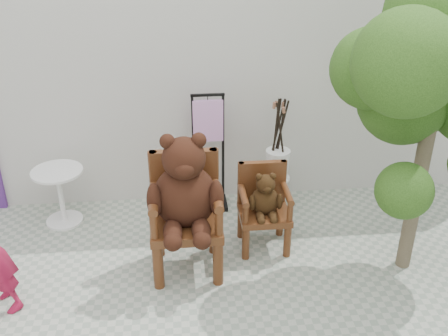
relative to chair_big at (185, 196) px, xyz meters
name	(u,v)px	position (x,y,z in m)	size (l,w,h in m)	color
back_wall	(189,76)	(0.14, 1.99, 0.62)	(9.00, 1.00, 3.00)	beige
chair_big	(185,196)	(0.00, 0.00, 0.00)	(0.76, 0.82, 1.57)	#42200E
chair_small	(264,201)	(0.87, 0.34, -0.31)	(0.55, 0.51, 0.96)	#42200E
cafe_table	(60,190)	(-1.47, 1.04, -0.44)	(0.60, 0.60, 0.70)	white
display_stand	(209,165)	(0.32, 1.23, -0.30)	(0.45, 0.35, 1.51)	black
stool_bucket	(278,163)	(1.16, 1.09, -0.24)	(0.32, 0.32, 1.45)	white
tree	(434,78)	(2.32, -0.10, 1.18)	(1.87, 1.56, 3.09)	#493D2C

